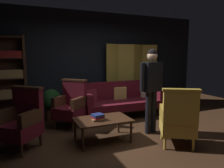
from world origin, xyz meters
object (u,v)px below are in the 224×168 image
object	(u,v)px
folding_screen	(132,75)
book_tan_leather	(98,119)
armchair_gilt_accent	(178,119)
potted_plant	(51,102)
standing_figure	(152,83)
book_red_leather	(98,117)
book_navy_cloth	(98,115)
bookshelf	(6,77)
armchair_wing_left	(22,120)
velvet_couch	(121,99)
armchair_wing_right	(71,105)
coffee_table	(103,121)

from	to	relation	value
folding_screen	book_tan_leather	world-z (taller)	folding_screen
armchair_gilt_accent	potted_plant	distance (m)	3.02
armchair_gilt_accent	standing_figure	xyz separation A→B (m)	(-0.06, 0.74, 0.54)
armchair_gilt_accent	book_red_leather	distance (m)	1.40
book_red_leather	book_navy_cloth	bearing A→B (deg)	-90.00
bookshelf	armchair_wing_left	xyz separation A→B (m)	(0.31, -1.82, -0.56)
book_red_leather	velvet_couch	bearing A→B (deg)	50.35
folding_screen	bookshelf	bearing A→B (deg)	-179.28
velvet_couch	armchair_gilt_accent	xyz separation A→B (m)	(0.07, -2.08, 0.04)
armchair_wing_left	book_red_leather	bearing A→B (deg)	-13.55
bookshelf	book_tan_leather	distance (m)	2.70
velvet_couch	armchair_wing_right	distance (m)	1.44
armchair_wing_left	potted_plant	size ratio (longest dim) A/B	1.36
armchair_wing_right	book_navy_cloth	xyz separation A→B (m)	(0.26, -1.06, 0.02)
potted_plant	armchair_wing_right	bearing A→B (deg)	-63.39
folding_screen	book_navy_cloth	distance (m)	2.90
armchair_wing_right	book_navy_cloth	distance (m)	1.09
velvet_couch	standing_figure	size ratio (longest dim) A/B	1.25
armchair_gilt_accent	armchair_wing_left	world-z (taller)	same
folding_screen	book_navy_cloth	xyz separation A→B (m)	(-1.87, -2.16, -0.48)
standing_figure	book_red_leather	size ratio (longest dim) A/B	9.30
armchair_wing_left	book_navy_cloth	xyz separation A→B (m)	(1.25, -0.30, 0.02)
armchair_gilt_accent	armchair_wing_right	bearing A→B (deg)	129.87
book_tan_leather	book_red_leather	distance (m)	0.03
folding_screen	armchair_wing_right	xyz separation A→B (m)	(-2.13, -1.10, -0.50)
book_tan_leather	book_red_leather	xyz separation A→B (m)	(0.00, -0.00, 0.03)
standing_figure	book_navy_cloth	distance (m)	1.27
armchair_gilt_accent	standing_figure	size ratio (longest dim) A/B	0.61
bookshelf	book_navy_cloth	bearing A→B (deg)	-53.73
armchair_gilt_accent	book_navy_cloth	xyz separation A→B (m)	(-1.22, 0.70, 0.02)
folding_screen	armchair_wing_left	xyz separation A→B (m)	(-3.12, -1.86, -0.50)
folding_screen	book_tan_leather	distance (m)	2.92
coffee_table	armchair_gilt_accent	xyz separation A→B (m)	(1.11, -0.73, 0.12)
folding_screen	velvet_couch	distance (m)	1.20
velvet_couch	armchair_wing_left	size ratio (longest dim) A/B	2.04
book_red_leather	armchair_wing_right	bearing A→B (deg)	103.54
bookshelf	velvet_couch	bearing A→B (deg)	-15.35
potted_plant	bookshelf	bearing A→B (deg)	157.56
coffee_table	book_red_leather	world-z (taller)	book_red_leather
folding_screen	book_red_leather	world-z (taller)	folding_screen
standing_figure	folding_screen	bearing A→B (deg)	71.33
folding_screen	armchair_gilt_accent	world-z (taller)	folding_screen
armchair_wing_right	book_tan_leather	distance (m)	1.09
velvet_couch	book_red_leather	world-z (taller)	velvet_couch
potted_plant	coffee_table	bearing A→B (deg)	-67.83
coffee_table	armchair_wing_left	distance (m)	1.38
bookshelf	velvet_couch	distance (m)	2.86
folding_screen	velvet_couch	xyz separation A→B (m)	(-0.73, -0.78, -0.53)
folding_screen	book_red_leather	xyz separation A→B (m)	(-1.87, -2.16, -0.52)
book_tan_leather	folding_screen	bearing A→B (deg)	49.10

